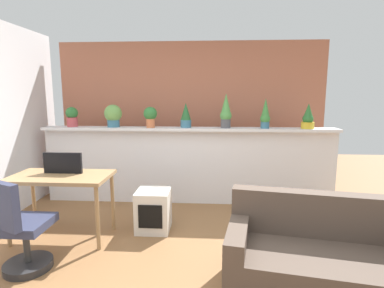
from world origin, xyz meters
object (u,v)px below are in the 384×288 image
Objects in this scene: potted_plant_1 at (113,115)px; potted_plant_2 at (150,116)px; tv_monitor at (63,163)px; potted_plant_4 at (226,112)px; potted_plant_6 at (308,118)px; office_chair at (19,233)px; potted_plant_5 at (265,115)px; potted_plant_3 at (186,115)px; side_cube_shelf at (153,210)px; desk at (61,182)px; couch at (323,263)px; potted_plant_0 at (72,116)px.

potted_plant_1 reaches higher than potted_plant_2.
tv_monitor is (-0.23, -1.18, -0.47)m from potted_plant_1.
potted_plant_6 is (1.17, -0.02, -0.09)m from potted_plant_4.
potted_plant_6 is 3.80m from office_chair.
potted_plant_6 is (0.61, -0.00, -0.05)m from potted_plant_5.
potted_plant_3 is 0.73× the size of side_cube_shelf.
potted_plant_2 is 0.28× the size of desk.
potted_plant_3 reaches higher than desk.
potted_plant_4 is at bearing 44.53° from office_chair.
desk is (-3.08, -1.22, -0.65)m from potted_plant_6.
potted_plant_1 is 2.25m from potted_plant_5.
tv_monitor reaches higher than couch.
office_chair reaches higher than couch.
potted_plant_2 is 0.34× the size of office_chair.
potted_plant_1 reaches higher than couch.
tv_monitor is at bearing -169.70° from side_cube_shelf.
tv_monitor is at bearing -70.68° from potted_plant_0.
potted_plant_3 is 2.59m from office_chair.
tv_monitor is 0.89× the size of side_cube_shelf.
potted_plant_5 is (0.57, -0.02, -0.04)m from potted_plant_4.
potted_plant_4 is 2.39m from desk.
potted_plant_6 reaches higher than potted_plant_0.
potted_plant_1 is at bearing 79.20° from tv_monitor.
potted_plant_6 is at bearing -0.87° from potted_plant_1.
desk is (-1.91, -1.24, -0.73)m from potted_plant_4.
potted_plant_3 is 0.33× the size of desk.
potted_plant_3 reaches higher than potted_plant_1.
potted_plant_5 is at bearing 179.95° from potted_plant_6.
potted_plant_5 is 0.61m from potted_plant_6.
potted_plant_6 is (2.86, -0.04, -0.03)m from potted_plant_1.
potted_plant_5 is 0.87× the size of side_cube_shelf.
potted_plant_0 is 0.89× the size of potted_plant_1.
potted_plant_3 reaches higher than side_cube_shelf.
potted_plant_4 is 1.14× the size of tv_monitor.
couch is at bearing -41.33° from potted_plant_1.
couch is (1.63, -1.12, 0.03)m from side_cube_shelf.
potted_plant_2 is 1.68m from potted_plant_5.
office_chair is (-0.28, -1.96, -0.95)m from potted_plant_1.
potted_plant_1 is at bearing 127.99° from side_cube_shelf.
potted_plant_0 is 1.34m from tv_monitor.
potted_plant_0 reaches higher than side_cube_shelf.
potted_plant_2 is 1.46m from side_cube_shelf.
potted_plant_0 is 1.22m from potted_plant_2.
office_chair is at bearing -135.47° from potted_plant_4.
potted_plant_6 is 3.32m from tv_monitor.
potted_plant_0 is 2.05m from side_cube_shelf.
potted_plant_3 is 0.83× the size of tv_monitor.
desk is 0.76m from office_chair.
potted_plant_6 is at bearing 0.18° from potted_plant_2.
potted_plant_4 is 0.30× the size of couch.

